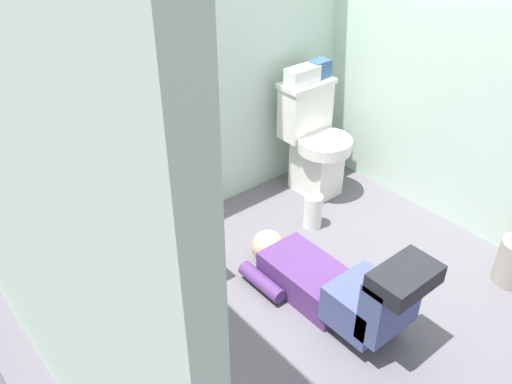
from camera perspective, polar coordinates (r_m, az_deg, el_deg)
ground_plane at (r=2.92m, az=4.79°, el=-10.80°), size 2.81×2.91×0.04m
wall_back at (r=3.00m, az=-7.92°, el=17.36°), size 2.47×0.08×2.40m
wall_left at (r=1.70m, az=-23.75°, el=1.70°), size 0.08×1.91×2.40m
wall_right at (r=3.18m, az=22.38°, el=16.23°), size 0.08×1.91×2.40m
toilet at (r=3.54m, az=6.15°, el=5.47°), size 0.36×0.46×0.75m
vanity_cabinet at (r=2.73m, az=-15.92°, el=-3.80°), size 0.60×0.53×0.82m
faucet at (r=2.62m, az=-18.88°, el=5.62°), size 0.02×0.02×0.10m
person_plumber at (r=2.71m, az=8.40°, el=-9.75°), size 0.39×1.06×0.52m
tissue_box at (r=3.39m, az=4.94°, el=12.29°), size 0.22×0.11×0.10m
toiletry_bag at (r=3.48m, az=6.78°, el=12.89°), size 0.12×0.09×0.11m
soap_dispenser at (r=2.55m, az=-22.65°, el=4.42°), size 0.06×0.06×0.17m
bottle_pink at (r=2.54m, az=-20.65°, el=4.78°), size 0.06×0.06×0.13m
bottle_white at (r=2.56m, az=-19.31°, el=5.71°), size 0.06×0.06×0.17m
bottle_green at (r=2.55m, az=-17.64°, el=5.89°), size 0.05×0.05×0.16m
paper_towel_roll at (r=3.30m, az=6.08°, el=-2.06°), size 0.11×0.11×0.22m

